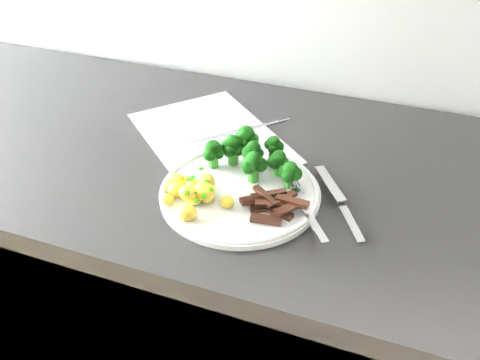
% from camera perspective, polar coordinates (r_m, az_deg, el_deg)
% --- Properties ---
extents(counter, '(2.46, 0.61, 0.92)m').
position_cam_1_polar(counter, '(1.20, 5.59, -17.53)').
color(counter, black).
rests_on(counter, ground).
extents(recipe_paper, '(0.39, 0.38, 0.00)m').
position_cam_1_polar(recipe_paper, '(0.96, -3.32, 4.91)').
color(recipe_paper, white).
rests_on(recipe_paper, counter).
extents(plate, '(0.26, 0.26, 0.01)m').
position_cam_1_polar(plate, '(0.81, 0.00, -1.29)').
color(plate, white).
rests_on(plate, counter).
extents(broccoli, '(0.17, 0.10, 0.06)m').
position_cam_1_polar(broccoli, '(0.83, 1.41, 3.07)').
color(broccoli, '#235F18').
rests_on(broccoli, plate).
extents(potatoes, '(0.12, 0.11, 0.04)m').
position_cam_1_polar(potatoes, '(0.78, -5.15, -1.12)').
color(potatoes, yellow).
rests_on(potatoes, plate).
extents(beef_strips, '(0.11, 0.08, 0.02)m').
position_cam_1_polar(beef_strips, '(0.76, 3.74, -2.89)').
color(beef_strips, black).
rests_on(beef_strips, plate).
extents(fork, '(0.10, 0.15, 0.02)m').
position_cam_1_polar(fork, '(0.76, 7.59, -3.31)').
color(fork, silver).
rests_on(fork, plate).
extents(knife, '(0.11, 0.17, 0.02)m').
position_cam_1_polar(knife, '(0.79, 11.78, -3.44)').
color(knife, silver).
rests_on(knife, plate).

